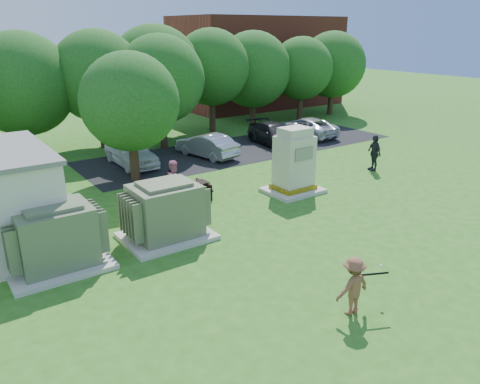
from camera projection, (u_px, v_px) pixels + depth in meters
ground at (313, 266)px, 14.53m from camera, size 120.00×120.00×0.00m
brick_building at (257, 62)px, 43.81m from camera, size 15.00×8.00×8.00m
parking_strip at (245, 148)px, 28.76m from camera, size 20.00×6.00×0.01m
transformer_left at (55, 238)px, 14.19m from camera, size 3.00×2.40×2.07m
transformer_right at (166, 212)px, 16.18m from camera, size 3.00×2.40×2.07m
generator_cabinet at (294, 165)px, 20.70m from camera, size 2.42×1.98×2.94m
picnic_table at (189, 190)px, 19.99m from camera, size 1.70×1.28×0.73m
batter at (353, 286)px, 11.89m from camera, size 1.04×0.62×1.59m
person_at_picnic at (175, 181)px, 19.72m from camera, size 1.08×0.98×1.80m
person_walking_right at (374, 153)px, 24.05m from camera, size 0.78×1.18×1.86m
car_white at (131, 152)px, 25.06m from camera, size 1.78×4.37×1.49m
car_silver_a at (207, 145)px, 26.69m from camera, size 2.19×4.27×1.34m
car_dark at (275, 134)px, 29.40m from camera, size 2.47×4.88×1.36m
car_silver_b at (306, 127)px, 31.67m from camera, size 2.40×4.79×1.30m
batting_equipment at (371, 273)px, 12.06m from camera, size 1.23×0.53×0.18m
tree_row at (127, 78)px, 28.42m from camera, size 41.30×13.30×7.30m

